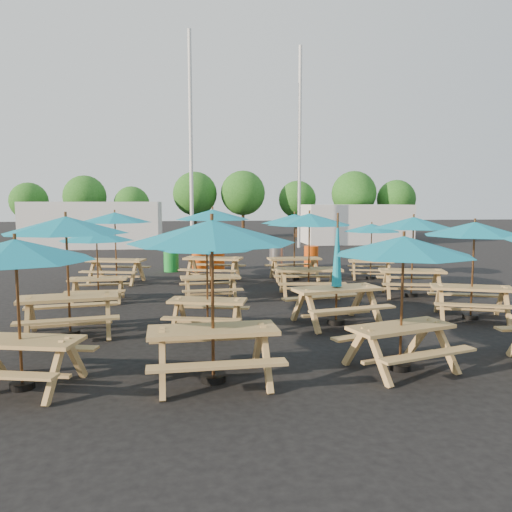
{
  "coord_description": "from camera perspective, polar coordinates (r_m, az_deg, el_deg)",
  "views": [
    {
      "loc": [
        -1.98,
        -14.0,
        2.8
      ],
      "look_at": [
        0.0,
        1.5,
        1.1
      ],
      "focal_mm": 35.0,
      "sensor_mm": 36.0,
      "label": 1
    }
  ],
  "objects": [
    {
      "name": "mast_0",
      "position": [
        28.18,
        -7.45,
        12.69
      ],
      "size": [
        0.2,
        0.2,
        12.0
      ],
      "primitive_type": "cylinder",
      "color": "silver",
      "rests_on": "ground"
    },
    {
      "name": "picnic_unit_9",
      "position": [
        11.52,
        9.21,
        -2.61
      ],
      "size": [
        2.33,
        2.13,
        2.56
      ],
      "rotation": [
        0.0,
        0.0,
        0.22
      ],
      "color": "#AE8B4D",
      "rests_on": "ground"
    },
    {
      "name": "picnic_unit_5",
      "position": [
        10.69,
        -5.64,
        1.06
      ],
      "size": [
        2.59,
        2.59,
        2.11
      ],
      "rotation": [
        0.0,
        0.0,
        -0.25
      ],
      "color": "#AE8B4D",
      "rests_on": "ground"
    },
    {
      "name": "ground",
      "position": [
        14.41,
        0.76,
        -5.0
      ],
      "size": [
        120.0,
        120.0,
        0.0
      ],
      "primitive_type": "plane",
      "color": "black",
      "rests_on": "ground"
    },
    {
      "name": "picnic_unit_4",
      "position": [
        7.61,
        -5.05,
        1.92
      ],
      "size": [
        2.7,
        2.7,
        2.55
      ],
      "rotation": [
        0.0,
        0.0,
        0.05
      ],
      "color": "#AE8B4D",
      "rests_on": "ground"
    },
    {
      "name": "waste_bin_0",
      "position": [
        20.37,
        -9.67,
        -0.43
      ],
      "size": [
        0.59,
        0.59,
        0.95
      ],
      "primitive_type": "cylinder",
      "color": "green",
      "rests_on": "ground"
    },
    {
      "name": "waste_bin_1",
      "position": [
        20.35,
        -6.52,
        -0.39
      ],
      "size": [
        0.59,
        0.59,
        0.95
      ],
      "primitive_type": "cylinder",
      "color": "#DB4A0C",
      "rests_on": "ground"
    },
    {
      "name": "event_tent_0",
      "position": [
        32.59,
        -17.94,
        3.45
      ],
      "size": [
        8.0,
        4.0,
        2.8
      ],
      "primitive_type": "cube",
      "color": "silver",
      "rests_on": "ground"
    },
    {
      "name": "picnic_unit_10",
      "position": [
        14.78,
        6.11,
        3.76
      ],
      "size": [
        2.7,
        2.7,
        2.49
      ],
      "rotation": [
        0.0,
        0.0,
        -0.08
      ],
      "color": "#AE8B4D",
      "rests_on": "ground"
    },
    {
      "name": "picnic_unit_11",
      "position": [
        17.87,
        4.43,
        3.91
      ],
      "size": [
        2.51,
        2.51,
        2.39
      ],
      "rotation": [
        0.0,
        0.0,
        0.04
      ],
      "color": "#AE8B4D",
      "rests_on": "ground"
    },
    {
      "name": "waste_bin_3",
      "position": [
        21.03,
        2.34,
        -0.14
      ],
      "size": [
        0.59,
        0.59,
        0.95
      ],
      "primitive_type": "cylinder",
      "color": "gray",
      "rests_on": "ground"
    },
    {
      "name": "tree_1",
      "position": [
        38.69,
        -18.97,
        6.41
      ],
      "size": [
        3.11,
        3.11,
        4.72
      ],
      "color": "#382314",
      "rests_on": "ground"
    },
    {
      "name": "picnic_unit_3",
      "position": [
        17.75,
        -15.83,
        3.91
      ],
      "size": [
        3.01,
        3.01,
        2.46
      ],
      "rotation": [
        0.0,
        0.0,
        -0.24
      ],
      "color": "#AE8B4D",
      "rests_on": "ground"
    },
    {
      "name": "tree_6",
      "position": [
        38.87,
        11.13,
        7.03
      ],
      "size": [
        3.38,
        3.38,
        5.13
      ],
      "color": "#382314",
      "rests_on": "ground"
    },
    {
      "name": "tree_2",
      "position": [
        37.91,
        -14.02,
        5.77
      ],
      "size": [
        2.59,
        2.59,
        3.93
      ],
      "color": "#382314",
      "rests_on": "ground"
    },
    {
      "name": "tree_0",
      "position": [
        41.07,
        -24.53,
        5.7
      ],
      "size": [
        2.8,
        2.8,
        4.24
      ],
      "color": "#382314",
      "rests_on": "ground"
    },
    {
      "name": "event_tent_1",
      "position": [
        34.81,
        11.15,
        3.63
      ],
      "size": [
        7.0,
        4.0,
        2.6
      ],
      "primitive_type": "cube",
      "color": "silver",
      "rests_on": "ground"
    },
    {
      "name": "picnic_unit_7",
      "position": [
        17.45,
        -4.96,
        4.36
      ],
      "size": [
        3.25,
        3.25,
        2.56
      ],
      "rotation": [
        0.0,
        0.0,
        -0.31
      ],
      "color": "#AE8B4D",
      "rests_on": "ground"
    },
    {
      "name": "picnic_unit_6",
      "position": [
        14.01,
        -5.29,
        2.3
      ],
      "size": [
        2.3,
        2.3,
        2.11
      ],
      "rotation": [
        0.0,
        0.0,
        0.08
      ],
      "color": "#AE8B4D",
      "rests_on": "ground"
    },
    {
      "name": "picnic_unit_14",
      "position": [
        15.34,
        17.55,
        3.25
      ],
      "size": [
        2.92,
        2.92,
        2.38
      ],
      "rotation": [
        0.0,
        0.0,
        -0.25
      ],
      "color": "#AE8B4D",
      "rests_on": "ground"
    },
    {
      "name": "picnic_unit_2",
      "position": [
        14.55,
        -17.75,
        1.88
      ],
      "size": [
        2.1,
        2.1,
        2.03
      ],
      "rotation": [
        0.0,
        0.0,
        0.03
      ],
      "color": "#AE8B4D",
      "rests_on": "ground"
    },
    {
      "name": "picnic_unit_1",
      "position": [
        10.98,
        -20.88,
        2.74
      ],
      "size": [
        2.95,
        2.95,
        2.53
      ],
      "rotation": [
        0.0,
        0.0,
        0.17
      ],
      "color": "#AE8B4D",
      "rests_on": "ground"
    },
    {
      "name": "picnic_unit_15",
      "position": [
        18.52,
        13.08,
        2.88
      ],
      "size": [
        2.5,
        2.5,
        2.03
      ],
      "rotation": [
        0.0,
        0.0,
        -0.25
      ],
      "color": "#AE8B4D",
      "rests_on": "ground"
    },
    {
      "name": "tree_4",
      "position": [
        38.46,
        -1.49,
        7.2
      ],
      "size": [
        3.41,
        3.41,
        5.17
      ],
      "color": "#382314",
      "rests_on": "ground"
    },
    {
      "name": "tree_5",
      "position": [
        39.53,
        4.74,
        6.45
      ],
      "size": [
        2.94,
        2.94,
        4.45
      ],
      "color": "#382314",
      "rests_on": "ground"
    },
    {
      "name": "waste_bin_2",
      "position": [
        20.72,
        -4.43,
        -0.25
      ],
      "size": [
        0.59,
        0.59,
        0.95
      ],
      "primitive_type": "cylinder",
      "color": "#DB4A0C",
      "rests_on": "ground"
    },
    {
      "name": "picnic_unit_13",
      "position": [
        12.87,
        23.69,
        2.38
      ],
      "size": [
        3.04,
        3.04,
        2.35
      ],
      "rotation": [
        0.0,
        0.0,
        -0.35
      ],
      "color": "#AE8B4D",
      "rests_on": "ground"
    },
    {
      "name": "mast_1",
      "position": [
        30.85,
        5.0,
        12.15
      ],
      "size": [
        0.2,
        0.2,
        12.0
      ],
      "primitive_type": "cylinder",
      "color": "silver",
      "rests_on": "ground"
    },
    {
      "name": "picnic_unit_8",
      "position": [
        8.5,
        16.5,
        0.45
      ],
      "size": [
        2.86,
        2.86,
        2.27
      ],
      "rotation": [
        0.0,
        0.0,
        0.3
      ],
      "color": "#AE8B4D",
      "rests_on": "ground"
    },
    {
      "name": "waste_bin_4",
      "position": [
        21.14,
        6.32,
        -0.14
      ],
      "size": [
        0.59,
        0.59,
        0.95
      ],
      "primitive_type": "cylinder",
      "color": "#DB4A0C",
      "rests_on": "ground"
    },
    {
      "name": "tree_3",
      "position": [
        38.72,
        -6.99,
        7.07
      ],
      "size": [
        3.36,
        3.36,
        5.09
      ],
      "color": "#382314",
      "rests_on": "ground"
    },
    {
      "name": "picnic_unit_0",
      "position": [
        8.11,
        -25.78,
        -0.09
      ],
      "size": [
        2.78,
        2.78,
        2.28
      ],
      "rotation": [
        0.0,
        0.0,
        -0.23
      ],
      "color": "#AE8B4D",
      "rests_on": "ground"
    },
    {
      "name": "tree_7",
      "position": [
        40.08,
        15.74,
        6.26
      ],
      "size": [
        2.95,
        2.95,
        4.48
      ],
      "color": "#382314",
      "rests_on": "ground"
    }
  ]
}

